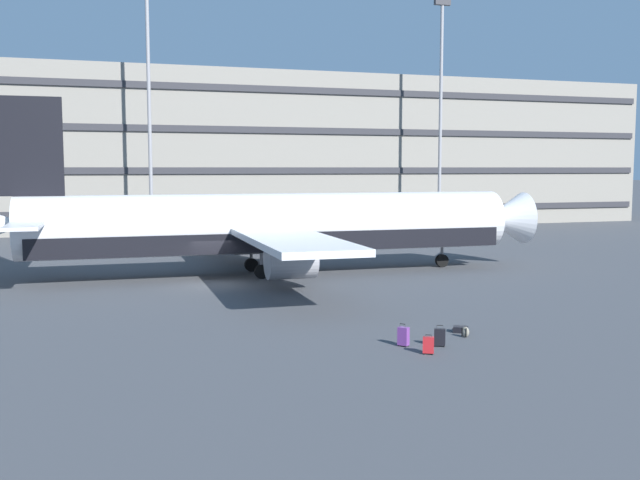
% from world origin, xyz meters
% --- Properties ---
extents(ground_plane, '(600.00, 600.00, 0.00)m').
position_xyz_m(ground_plane, '(0.00, 0.00, 0.00)').
color(ground_plane, '#424449').
extents(terminal_structure, '(121.81, 17.60, 17.69)m').
position_xyz_m(terminal_structure, '(0.00, 44.05, 8.85)').
color(terminal_structure, gray).
rests_on(terminal_structure, ground_plane).
extents(airliner, '(37.86, 30.42, 11.08)m').
position_xyz_m(airliner, '(4.01, 2.89, 3.15)').
color(airliner, silver).
rests_on(airliner, ground_plane).
extents(light_mast_left, '(1.80, 0.50, 25.04)m').
position_xyz_m(light_mast_left, '(-1.27, 29.44, 14.25)').
color(light_mast_left, gray).
rests_on(light_mast_left, ground_plane).
extents(light_mast_center_left, '(1.80, 0.50, 25.04)m').
position_xyz_m(light_mast_center_left, '(29.78, 29.44, 14.25)').
color(light_mast_center_left, gray).
rests_on(light_mast_center_left, ground_plane).
extents(suitcase_black, '(0.75, 0.70, 0.25)m').
position_xyz_m(suitcase_black, '(7.74, -15.88, 0.13)').
color(suitcase_black, black).
rests_on(suitcase_black, ground_plane).
extents(suitcase_silver, '(0.46, 0.37, 0.76)m').
position_xyz_m(suitcase_silver, '(4.83, -18.76, 0.36)').
color(suitcase_silver, '#B21E23').
rests_on(suitcase_silver, ground_plane).
extents(suitcase_orange, '(0.45, 0.48, 0.91)m').
position_xyz_m(suitcase_orange, '(4.44, -17.36, 0.40)').
color(suitcase_orange, '#72388C').
rests_on(suitcase_orange, ground_plane).
extents(suitcase_purple, '(0.48, 0.37, 0.86)m').
position_xyz_m(suitcase_purple, '(5.77, -17.83, 0.38)').
color(suitcase_purple, black).
rests_on(suitcase_purple, ground_plane).
extents(backpack_large, '(0.38, 0.41, 0.50)m').
position_xyz_m(backpack_large, '(7.50, -16.75, 0.21)').
color(backpack_large, gray).
rests_on(backpack_large, ground_plane).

